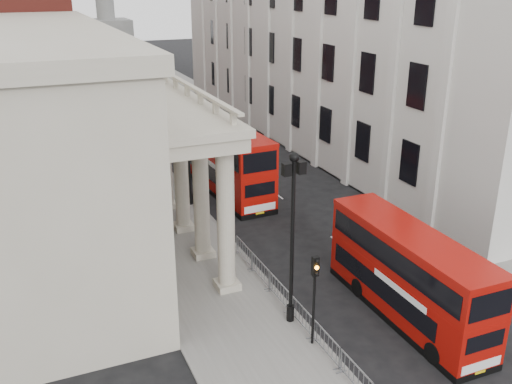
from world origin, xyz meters
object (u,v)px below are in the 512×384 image
at_px(lamp_post_north, 138,96).
at_px(traffic_light, 315,284).
at_px(bus_near, 408,273).
at_px(bus_far, 225,158).
at_px(pedestrian_b, 165,235).
at_px(pedestrian_a, 158,233).
at_px(lamp_post_mid, 188,139).
at_px(lamp_post_south, 292,228).
at_px(pedestrian_c, 161,179).

relative_size(lamp_post_north, traffic_light, 1.93).
distance_m(bus_near, bus_far, 19.54).
distance_m(lamp_post_north, bus_far, 14.74).
xyz_separation_m(bus_near, pedestrian_b, (-8.86, 11.30, -1.30)).
bearing_deg(pedestrian_a, bus_far, 56.27).
bearing_deg(lamp_post_north, pedestrian_b, -98.86).
relative_size(bus_near, pedestrian_a, 6.18).
distance_m(lamp_post_mid, bus_near, 18.59).
xyz_separation_m(lamp_post_north, traffic_light, (0.10, -34.02, -1.80)).
xyz_separation_m(lamp_post_south, traffic_light, (0.10, -2.02, -1.80)).
bearing_deg(pedestrian_c, lamp_post_mid, -47.40).
height_order(pedestrian_a, pedestrian_c, pedestrian_a).
relative_size(lamp_post_south, lamp_post_mid, 1.00).
height_order(lamp_post_north, pedestrian_b, lamp_post_north).
bearing_deg(bus_near, pedestrian_c, 107.53).
bearing_deg(bus_near, pedestrian_b, 128.56).
distance_m(traffic_light, bus_far, 20.12).
bearing_deg(pedestrian_a, traffic_light, -62.96).
xyz_separation_m(pedestrian_b, pedestrian_c, (2.29, 10.10, -0.06)).
bearing_deg(bus_far, lamp_post_north, 100.39).
xyz_separation_m(traffic_light, bus_near, (5.28, 0.42, -0.81)).
distance_m(lamp_post_south, lamp_post_mid, 16.00).
relative_size(pedestrian_a, pedestrian_c, 1.00).
bearing_deg(pedestrian_c, pedestrian_b, -77.50).
height_order(bus_near, pedestrian_b, bus_near).
bearing_deg(lamp_post_mid, lamp_post_south, -90.00).
xyz_separation_m(lamp_post_north, bus_far, (3.36, -14.17, -2.27)).
distance_m(lamp_post_south, lamp_post_north, 32.00).
bearing_deg(pedestrian_a, pedestrian_b, -57.71).
bearing_deg(bus_far, bus_near, -87.02).
relative_size(lamp_post_mid, pedestrian_c, 5.07).
distance_m(bus_near, pedestrian_c, 22.43).
height_order(lamp_post_south, pedestrian_a, lamp_post_south).
relative_size(bus_near, pedestrian_b, 5.82).
bearing_deg(lamp_post_north, lamp_post_south, -90.00).
bearing_deg(lamp_post_south, bus_far, 79.33).
distance_m(traffic_light, pedestrian_a, 13.13).
bearing_deg(pedestrian_b, bus_near, 93.45).
height_order(lamp_post_mid, traffic_light, lamp_post_mid).
height_order(lamp_post_north, bus_far, lamp_post_north).
bearing_deg(traffic_light, pedestrian_a, 107.27).
bearing_deg(traffic_light, bus_far, 80.67).
relative_size(lamp_post_south, lamp_post_north, 1.00).
distance_m(lamp_post_mid, pedestrian_c, 5.62).
height_order(lamp_post_mid, pedestrian_a, lamp_post_mid).
bearing_deg(lamp_post_north, bus_far, -76.66).
bearing_deg(bus_far, traffic_light, -102.28).
bearing_deg(pedestrian_a, lamp_post_north, 89.96).
xyz_separation_m(lamp_post_south, bus_far, (3.36, 17.83, -2.27)).
distance_m(lamp_post_north, pedestrian_c, 12.88).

